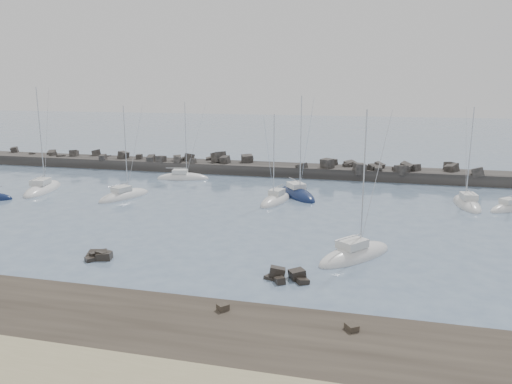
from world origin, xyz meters
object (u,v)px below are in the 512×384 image
Objects in this scene: sailboat_1 at (43,190)px; sailboat_10 at (509,208)px; sailboat_8 at (467,205)px; sailboat_3 at (124,197)px; sailboat_5 at (275,201)px; sailboat_7 at (297,195)px; sailboat_6 at (355,256)px; sailboat_4 at (183,178)px.

sailboat_1 is 67.24m from sailboat_10.
sailboat_1 is at bearing -174.50° from sailboat_8.
sailboat_3 is 1.07× the size of sailboat_5.
sailboat_1 reaches higher than sailboat_7.
sailboat_6 is at bearing -119.16° from sailboat_8.
sailboat_7 is (-9.70, 24.65, -0.00)m from sailboat_6.
sailboat_6 is at bearing -20.88° from sailboat_1.
sailboat_6 reaches higher than sailboat_5.
sailboat_7 is at bearing -20.62° from sailboat_4.
sailboat_4 is 22.90m from sailboat_7.
sailboat_8 is 1.25× the size of sailboat_10.
sailboat_1 is 1.28× the size of sailboat_5.
sailboat_10 is at bearing -2.18° from sailboat_7.
sailboat_4 is 0.98× the size of sailboat_8.
sailboat_6 is 27.97m from sailboat_8.
sailboat_7 reaches higher than sailboat_8.
sailboat_8 is (23.33, -0.23, 0.00)m from sailboat_7.
sailboat_10 is (5.06, -0.85, -0.01)m from sailboat_8.
sailboat_7 is (24.25, 7.21, 0.01)m from sailboat_3.
sailboat_5 is 1.16× the size of sailboat_10.
sailboat_1 is 62.28m from sailboat_8.
sailboat_6 is at bearing -59.17° from sailboat_5.
sailboat_8 is at bearing 5.50° from sailboat_1.
sailboat_5 is 0.84× the size of sailboat_7.
sailboat_8 is (44.75, -8.30, 0.01)m from sailboat_4.
sailboat_4 is 45.16m from sailboat_6.
sailboat_8 is (13.63, 24.42, -0.00)m from sailboat_6.
sailboat_6 reaches higher than sailboat_4.
sailboat_6 is 30.08m from sailboat_10.
sailboat_3 is 52.99m from sailboat_10.
sailboat_7 reaches higher than sailboat_4.
sailboat_5 is 0.88× the size of sailboat_6.
sailboat_4 is 0.89× the size of sailboat_7.
sailboat_8 is at bearing -0.57° from sailboat_7.
sailboat_3 is at bearing -171.66° from sailboat_8.
sailboat_3 is at bearing -3.98° from sailboat_1.
sailboat_10 is at bearing -9.54° from sailboat_8.
sailboat_6 is at bearing -68.52° from sailboat_7.
sailboat_5 is 5.03m from sailboat_7.
sailboat_8 is at bearing -10.50° from sailboat_4.
sailboat_1 is at bearing -175.63° from sailboat_10.
sailboat_5 is at bearing -170.69° from sailboat_8.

